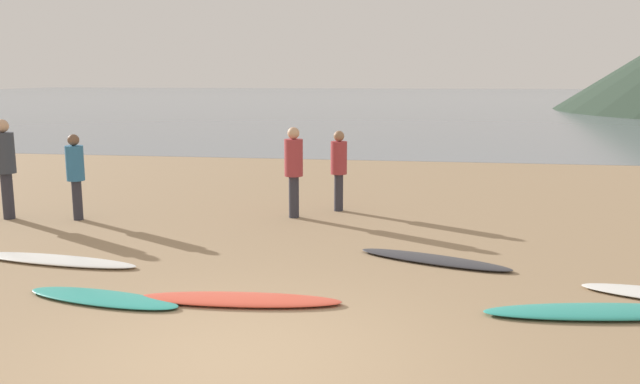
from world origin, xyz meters
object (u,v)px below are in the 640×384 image
surfboard_3 (103,298)px  surfboard_6 (602,312)px  surfboard_4 (239,299)px  surfboard_5 (434,259)px  person_0 (5,161)px  person_2 (75,170)px  person_1 (339,164)px  surfboard_2 (56,260)px  person_3 (294,165)px

surfboard_3 → surfboard_6: size_ratio=0.77×
surfboard_4 → surfboard_5: (2.25, 2.03, -0.00)m
surfboard_4 → person_0: person_0 is taller
person_2 → surfboard_3: bearing=-73.9°
surfboard_3 → surfboard_5: surfboard_5 is taller
surfboard_5 → person_0: size_ratio=1.22×
person_0 → surfboard_5: bearing=-25.6°
person_1 → surfboard_2: bearing=-166.6°
person_2 → surfboard_6: bearing=-39.7°
person_3 → surfboard_6: bearing=151.6°
surfboard_2 → surfboard_3: 1.95m
surfboard_3 → surfboard_6: (5.62, 0.39, 0.01)m
person_1 → surfboard_6: bearing=-91.6°
surfboard_5 → surfboard_3: bearing=-129.9°
surfboard_3 → person_3: size_ratio=1.20×
surfboard_2 → surfboard_4: 3.21m
surfboard_2 → surfboard_4: size_ratio=1.05×
person_1 → person_3: bearing=-172.1°
surfboard_5 → person_1: person_1 is taller
surfboard_5 → person_0: (-7.60, 1.66, 1.03)m
surfboard_5 → person_2: person_2 is taller
person_1 → person_2: bearing=161.8°
person_0 → person_1: 6.07m
surfboard_6 → person_2: person_2 is taller
surfboard_5 → person_2: bearing=-175.4°
surfboard_2 → person_0: 3.59m
surfboard_5 → person_1: size_ratio=1.43×
surfboard_2 → surfboard_4: bearing=-15.3°
surfboard_2 → surfboard_6: 7.08m
surfboard_2 → person_2: (-1.09, 2.60, 0.88)m
surfboard_3 → person_3: person_3 is taller
surfboard_5 → surfboard_2: bearing=-150.7°
person_0 → person_3: (5.11, 0.89, -0.09)m
person_0 → person_1: bearing=2.1°
surfboard_5 → person_2: 6.62m
surfboard_6 → person_0: (-9.38, 3.48, 1.03)m
surfboard_6 → person_0: 10.06m
surfboard_3 → surfboard_4: bearing=16.2°
person_0 → person_2: bearing=-8.2°
surfboard_4 → person_1: person_1 is taller
surfboard_2 → person_1: (3.47, 4.10, 0.88)m
person_3 → surfboard_5: bearing=151.6°
surfboard_3 → person_1: bearing=79.1°
surfboard_4 → person_3: 4.68m
surfboard_4 → person_0: (-5.35, 3.69, 1.03)m
surfboard_2 → person_1: 5.44m
surfboard_4 → surfboard_5: size_ratio=1.08×
surfboard_4 → surfboard_3: bearing=-178.0°
surfboard_2 → surfboard_3: (1.39, -1.37, -0.00)m
surfboard_3 → person_3: bearing=84.2°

